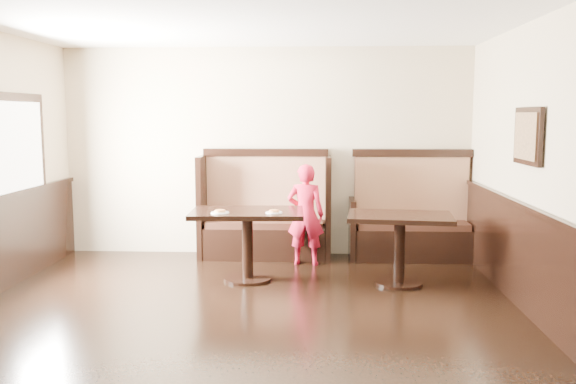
# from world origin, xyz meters

# --- Properties ---
(ground) EXTENTS (7.00, 7.00, 0.00)m
(ground) POSITION_xyz_m (0.00, 0.00, 0.00)
(ground) COLOR black
(ground) RESTS_ON ground
(room_shell) EXTENTS (7.00, 7.00, 7.00)m
(room_shell) POSITION_xyz_m (-0.30, 0.28, 0.67)
(room_shell) COLOR tan
(room_shell) RESTS_ON ground
(booth_main) EXTENTS (1.75, 0.72, 1.45)m
(booth_main) POSITION_xyz_m (0.00, 3.30, 0.53)
(booth_main) COLOR black
(booth_main) RESTS_ON ground
(booth_neighbor) EXTENTS (1.65, 0.72, 1.45)m
(booth_neighbor) POSITION_xyz_m (1.95, 3.29, 0.48)
(booth_neighbor) COLOR black
(booth_neighbor) RESTS_ON ground
(table_main) EXTENTS (1.31, 0.85, 0.81)m
(table_main) POSITION_xyz_m (-0.10, 2.10, 0.62)
(table_main) COLOR black
(table_main) RESTS_ON ground
(table_neighbor) EXTENTS (1.21, 0.86, 0.80)m
(table_neighbor) POSITION_xyz_m (1.62, 2.01, 0.60)
(table_neighbor) COLOR black
(table_neighbor) RESTS_ON ground
(child) EXTENTS (0.50, 0.36, 1.29)m
(child) POSITION_xyz_m (0.55, 2.88, 0.65)
(child) COLOR red
(child) RESTS_ON ground
(pizza_plate_left) EXTENTS (0.20, 0.20, 0.04)m
(pizza_plate_left) POSITION_xyz_m (-0.38, 1.90, 0.83)
(pizza_plate_left) COLOR white
(pizza_plate_left) RESTS_ON table_main
(pizza_plate_right) EXTENTS (0.19, 0.19, 0.04)m
(pizza_plate_right) POSITION_xyz_m (0.22, 1.94, 0.83)
(pizza_plate_right) COLOR white
(pizza_plate_right) RESTS_ON table_main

